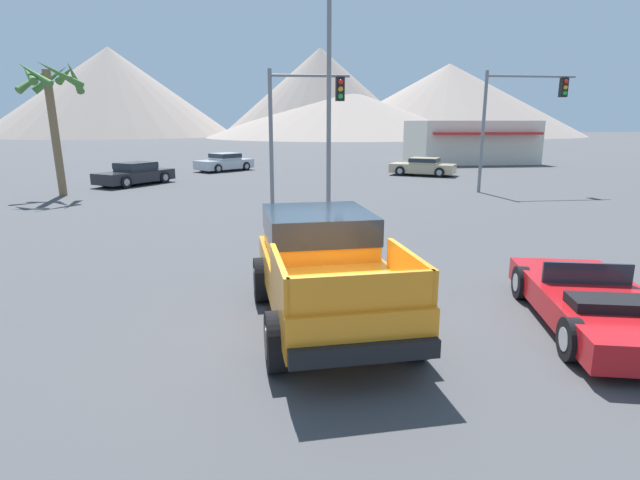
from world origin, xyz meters
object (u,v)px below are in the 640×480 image
Objects in this scene: parked_car_tan at (423,166)px; traffic_light_main at (519,108)px; parked_car_dark at (135,173)px; street_lamp_post at (329,62)px; orange_pickup_truck at (324,261)px; parked_car_silver at (225,162)px; palm_tree_tall at (52,94)px; red_convertible_car at (596,305)px; traffic_light_crosswalk at (302,113)px.

traffic_light_main reaches higher than parked_car_tan.
street_lamp_post reaches higher than parked_car_dark.
parked_car_dark is at bearing 107.39° from orange_pickup_truck.
palm_tree_tall is at bearing 108.33° from parked_car_silver.
parked_car_tan is at bearing 91.94° from red_convertible_car.
orange_pickup_truck is 1.13× the size of parked_car_tan.
traffic_light_main is at bearing 36.82° from street_lamp_post.
traffic_light_main is 13.10m from street_lamp_post.
parked_car_dark reaches higher than parked_car_tan.
palm_tree_tall reaches higher than parked_car_silver.
parked_car_silver reaches higher than red_convertible_car.
orange_pickup_truck is 12.39m from traffic_light_crosswalk.
palm_tree_tall is (-2.45, -3.95, 4.02)m from parked_car_dark.
red_convertible_car is 1.04× the size of parked_car_tan.
palm_tree_tall reaches higher than traffic_light_crosswalk.
traffic_light_crosswalk is 0.89× the size of palm_tree_tall.
red_convertible_car is 0.79× the size of traffic_light_main.
traffic_light_main is 0.95× the size of palm_tree_tall.
parked_car_dark is at bearing 133.64° from red_convertible_car.
red_convertible_car is at bearing -74.04° from traffic_light_crosswalk.
street_lamp_post is (-8.58, -15.96, 4.57)m from parked_car_tan.
orange_pickup_truck is 0.92× the size of traffic_light_crosswalk.
orange_pickup_truck is 0.57× the size of street_lamp_post.
street_lamp_post is at bearing -143.18° from traffic_light_main.
traffic_light_crosswalk is (-8.99, -11.36, 3.18)m from parked_car_tan.
parked_car_silver is at bearing 104.06° from traffic_light_crosswalk.
parked_car_dark is at bearing 164.58° from traffic_light_main.
traffic_light_main is at bearing -135.64° from parked_car_tan.
orange_pickup_truck reaches higher than red_convertible_car.
parked_car_silver is 21.79m from street_lamp_post.
traffic_light_main is 1.07× the size of traffic_light_crosswalk.
red_convertible_car is 18.14m from traffic_light_main.
street_lamp_post reaches higher than traffic_light_crosswalk.
orange_pickup_truck is 1.16× the size of parked_car_silver.
parked_car_dark is at bearing 108.89° from parked_car_silver.
traffic_light_main is at bearing -3.65° from palm_tree_tall.
traffic_light_main is (19.39, -5.35, 3.46)m from parked_car_dark.
palm_tree_tall is at bearing 94.33° from parked_car_dark.
traffic_light_main is at bearing 16.51° from traffic_light_crosswalk.
street_lamp_post is 1.43× the size of palm_tree_tall.
traffic_light_main is (11.62, 15.28, 3.04)m from orange_pickup_truck.
palm_tree_tall reaches higher than parked_car_tan.
palm_tree_tall reaches higher than orange_pickup_truck.
traffic_light_main reaches higher than orange_pickup_truck.
red_convertible_car is 1.08× the size of parked_car_silver.
red_convertible_car is 0.53× the size of street_lamp_post.
street_lamp_post is (-3.32, 8.45, 4.76)m from red_convertible_car.
palm_tree_tall reaches higher than traffic_light_main.
orange_pickup_truck is 1.09× the size of parked_car_dark.
orange_pickup_truck is at bearing -93.58° from traffic_light_crosswalk.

